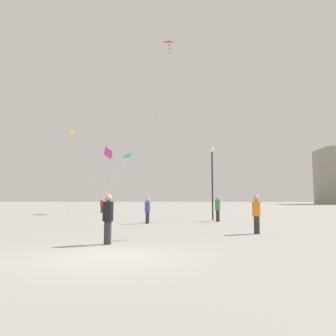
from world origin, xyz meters
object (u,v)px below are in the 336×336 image
Objects in this scene: person_in_green at (218,208)px; lamppost_east at (212,172)px; kite_crimson_diamond at (169,44)px; person_in_blue at (147,209)px; kite_amber_diamond at (70,133)px; person_in_black at (108,217)px; person_in_red at (102,205)px; person_in_orange at (256,213)px; kite_magenta_delta at (109,153)px; kite_cyan_delta at (127,156)px.

lamppost_east reaches higher than person_in_green.
kite_crimson_diamond is (-3.34, -1.01, 11.52)m from person_in_green.
kite_amber_diamond is at bearing -179.66° from person_in_blue.
person_in_black is 1.09× the size of person_in_red.
person_in_green is at bearing -111.52° from person_in_orange.
person_in_orange is 23.30m from kite_magenta_delta.
kite_cyan_delta is 1.43× the size of kite_magenta_delta.
person_in_red is 0.14× the size of kite_crimson_diamond.
person_in_orange is 7.80m from person_in_green.
person_in_green is 1.07× the size of person_in_blue.
person_in_black reaches higher than person_in_red.
kite_cyan_delta reaches higher than person_in_green.
kite_cyan_delta is 1.52× the size of lamppost_east.
kite_amber_diamond is 24.61m from lamppost_east.
kite_crimson_diamond is 9.70m from lamppost_east.
person_in_green is 2.99m from lamppost_east.
person_in_green is 5.08m from person_in_blue.
kite_cyan_delta is 0.88× the size of kite_amber_diamond.
person_in_red is 0.28× the size of kite_magenta_delta.
kite_crimson_diamond is 1.42× the size of kite_cyan_delta.
kite_amber_diamond reaches higher than person_in_red.
person_in_black is 1.00× the size of person_in_green.
person_in_red is at bearing -65.74° from person_in_green.
person_in_orange is 9.58m from lamppost_east.
person_in_green reaches higher than person_in_orange.
person_in_red is (-13.22, 21.20, -0.07)m from person_in_orange.
kite_magenta_delta is (-7.50, 12.49, -5.99)m from kite_crimson_diamond.
kite_crimson_diamond is 1.25× the size of kite_amber_diamond.
person_in_orange is at bearing 80.96° from person_in_green.
person_in_red is 17.13m from lamppost_east.
kite_crimson_diamond is 15.76m from kite_magenta_delta.
person_in_red is (-7.38, 25.00, -0.08)m from person_in_black.
person_in_green is (4.69, 11.51, -0.00)m from person_in_black.
person_in_black is at bearing -79.45° from kite_cyan_delta.
kite_amber_diamond is (-5.53, 4.08, 9.27)m from person_in_red.
kite_crimson_diamond reaches higher than person_in_black.
lamppost_east is at bearing -66.24° from person_in_black.
kite_amber_diamond is (-17.60, 17.58, 9.19)m from person_in_green.
person_in_orange is 1.09× the size of person_in_red.
person_in_green is 24.19m from kite_cyan_delta.
person_in_green is at bearing 81.76° from person_in_blue.
kite_magenta_delta is (1.23, -2.00, 5.61)m from person_in_red.
kite_amber_diamond is at bearing -155.53° from kite_cyan_delta.
person_in_green is 16.73m from kite_magenta_delta.
kite_cyan_delta is 9.27m from kite_magenta_delta.
person_in_black is 9.38m from person_in_blue.
kite_crimson_diamond reaches higher than kite_cyan_delta.
person_in_orange is 8.02m from person_in_blue.
lamppost_east is (-1.42, 9.10, 2.64)m from person_in_orange.
kite_amber_diamond is at bearing 138.02° from kite_magenta_delta.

